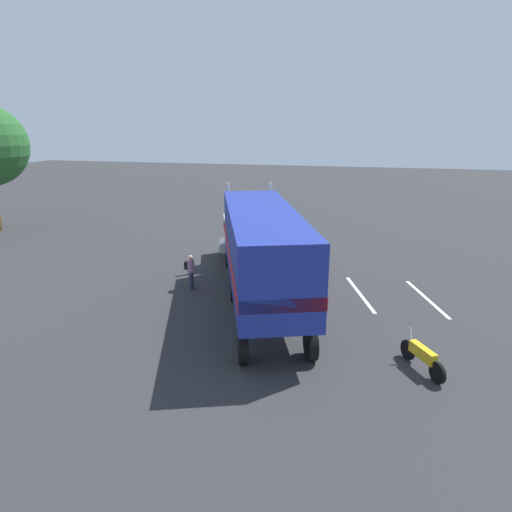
% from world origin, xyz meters
% --- Properties ---
extents(ground_plane, '(120.00, 120.00, 0.00)m').
position_xyz_m(ground_plane, '(0.00, 0.00, 0.00)').
color(ground_plane, '#2D2D30').
extents(lane_stripe_near, '(4.20, 1.63, 0.01)m').
position_xyz_m(lane_stripe_near, '(-3.97, -3.50, 0.01)').
color(lane_stripe_near, silver).
rests_on(lane_stripe_near, ground_plane).
extents(lane_stripe_mid, '(4.25, 1.47, 0.01)m').
position_xyz_m(lane_stripe_mid, '(-3.86, -6.31, 0.01)').
color(lane_stripe_mid, silver).
rests_on(lane_stripe_mid, ground_plane).
extents(lane_stripe_far, '(4.25, 1.46, 0.01)m').
position_xyz_m(lane_stripe_far, '(-3.70, -9.17, 0.01)').
color(lane_stripe_far, silver).
rests_on(lane_stripe_far, ground_plane).
extents(semi_truck, '(14.14, 7.25, 4.50)m').
position_xyz_m(semi_truck, '(-5.51, -2.00, 2.52)').
color(semi_truck, silver).
rests_on(semi_truck, ground_plane).
extents(person_bystander, '(0.34, 0.46, 1.63)m').
position_xyz_m(person_bystander, '(-5.06, 1.35, 0.89)').
color(person_bystander, '#2D3347').
rests_on(person_bystander, ground_plane).
extents(motorcycle, '(1.87, 1.16, 1.12)m').
position_xyz_m(motorcycle, '(-10.02, -8.30, 0.48)').
color(motorcycle, black).
rests_on(motorcycle, ground_plane).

